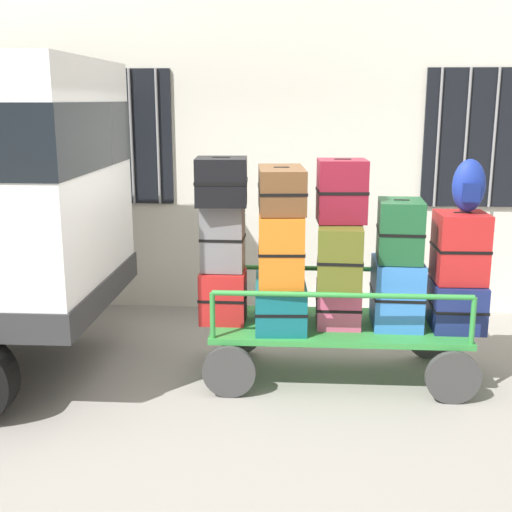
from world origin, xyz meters
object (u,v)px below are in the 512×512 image
object	(u,v)px
backpack	(469,186)
suitcase_center_middle	(340,253)
suitcase_left_bottom	(223,296)
suitcase_right_middle	(460,247)
suitcase_midleft_middle	(281,247)
luggage_cart	(337,335)
suitcase_midleft_top	(281,189)
suitcase_midright_bottom	(397,293)
suitcase_left_middle	(223,238)
suitcase_center_bottom	(338,304)
suitcase_left_top	(222,181)
suitcase_center_top	(342,191)
suitcase_midleft_bottom	(280,302)
suitcase_midright_middle	(400,230)
suitcase_right_bottom	(456,305)

from	to	relation	value
backpack	suitcase_center_middle	bearing A→B (deg)	-179.09
suitcase_left_bottom	suitcase_right_middle	xyz separation A→B (m)	(2.02, -0.01, 0.48)
suitcase_midleft_middle	suitcase_right_middle	distance (m)	1.51
luggage_cart	suitcase_midleft_top	xyz separation A→B (m)	(-0.50, 0.02, 1.29)
suitcase_right_middle	backpack	bearing A→B (deg)	1.37
suitcase_center_middle	suitcase_midright_bottom	bearing A→B (deg)	5.54
suitcase_left_middle	suitcase_right_middle	bearing A→B (deg)	-1.29
suitcase_midleft_middle	suitcase_center_bottom	size ratio (longest dim) A/B	1.60
suitcase_left_top	suitcase_right_middle	xyz separation A→B (m)	(2.02, 0.00, -0.54)
luggage_cart	backpack	xyz separation A→B (m)	(1.04, -0.01, 1.33)
suitcase_left_top	backpack	size ratio (longest dim) A/B	1.05
suitcase_center_bottom	backpack	distance (m)	1.48
suitcase_left_middle	suitcase_right_middle	world-z (taller)	suitcase_left_middle
luggage_cart	suitcase_center_top	world-z (taller)	suitcase_center_top
suitcase_midleft_bottom	suitcase_midleft_middle	size ratio (longest dim) A/B	1.10
suitcase_left_bottom	suitcase_left_top	world-z (taller)	suitcase_left_top
suitcase_midleft_bottom	suitcase_midleft_top	distance (m)	0.99
suitcase_midleft_middle	suitcase_left_middle	bearing A→B (deg)	172.43
suitcase_left_top	suitcase_center_top	world-z (taller)	suitcase_left_top
suitcase_midleft_bottom	suitcase_midleft_top	size ratio (longest dim) A/B	1.06
suitcase_center_bottom	suitcase_midright_middle	bearing A→B (deg)	1.38
suitcase_right_bottom	suitcase_midleft_bottom	bearing A→B (deg)	179.99
suitcase_midleft_bottom	backpack	xyz separation A→B (m)	(1.55, 0.02, 1.03)
suitcase_left_bottom	suitcase_midleft_top	xyz separation A→B (m)	(0.50, 0.02, 0.95)
suitcase_midleft_top	suitcase_right_bottom	distance (m)	1.80
suitcase_midleft_top	luggage_cart	bearing A→B (deg)	-1.87
suitcase_right_bottom	suitcase_left_bottom	bearing A→B (deg)	179.18
suitcase_center_top	suitcase_right_bottom	size ratio (longest dim) A/B	1.05
suitcase_midleft_middle	suitcase_right_bottom	world-z (taller)	suitcase_midleft_middle
suitcase_left_middle	suitcase_midleft_top	world-z (taller)	suitcase_midleft_top
suitcase_left_top	suitcase_midright_bottom	size ratio (longest dim) A/B	0.79
suitcase_midleft_middle	suitcase_midright_middle	bearing A→B (deg)	2.34
suitcase_center_top	suitcase_midleft_top	bearing A→B (deg)	174.54
suitcase_midright_middle	luggage_cart	bearing A→B (deg)	-179.31
luggage_cart	suitcase_left_middle	world-z (taller)	suitcase_left_middle
backpack	suitcase_center_bottom	bearing A→B (deg)	179.64
suitcase_left_middle	suitcase_midleft_bottom	size ratio (longest dim) A/B	0.74
luggage_cart	suitcase_right_bottom	xyz separation A→B (m)	(1.01, -0.03, 0.31)
suitcase_left_top	luggage_cart	bearing A→B (deg)	0.98
suitcase_left_bottom	suitcase_center_top	size ratio (longest dim) A/B	0.88
suitcase_right_bottom	backpack	bearing A→B (deg)	27.39
suitcase_left_top	suitcase_midleft_top	world-z (taller)	suitcase_left_top
suitcase_midleft_top	suitcase_midright_middle	world-z (taller)	suitcase_midleft_top
suitcase_left_bottom	suitcase_center_top	world-z (taller)	suitcase_center_top
suitcase_left_top	suitcase_center_middle	bearing A→B (deg)	-0.68
suitcase_left_middle	suitcase_center_top	world-z (taller)	suitcase_center_top
suitcase_right_middle	suitcase_midleft_middle	bearing A→B (deg)	-179.18
luggage_cart	backpack	size ratio (longest dim) A/B	5.16
suitcase_left_bottom	backpack	world-z (taller)	backpack
luggage_cart	suitcase_midleft_middle	bearing A→B (deg)	-176.02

